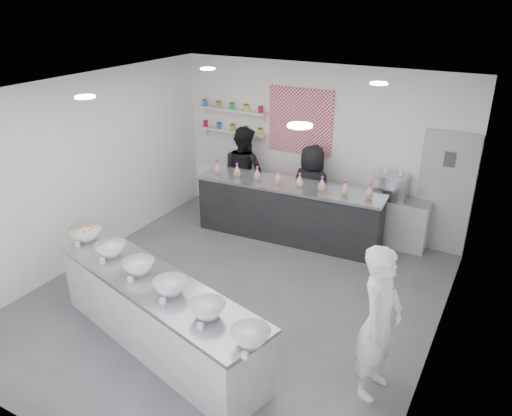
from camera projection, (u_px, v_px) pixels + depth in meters
The scene contains 26 objects.
floor at pixel (234, 298), 7.31m from camera, with size 6.00×6.00×0.00m, color #515156.
ceiling at pixel (229, 92), 6.10m from camera, with size 6.00×6.00×0.00m, color white.
back_wall at pixel (317, 147), 9.11m from camera, with size 5.50×5.50×0.00m, color white.
left_wall at pixel (84, 171), 7.93m from camera, with size 6.00×6.00×0.00m, color white.
right_wall at pixel (444, 252), 5.49m from camera, with size 6.00×6.00×0.00m, color white.
back_door at pixel (444, 194), 8.25m from camera, with size 0.88×0.04×2.10m, color #9F9E9C.
pattern_panel at pixel (300, 121), 9.06m from camera, with size 1.25×0.03×1.20m, color #AF001E.
jar_shelf_lower at pixel (233, 131), 9.77m from camera, with size 1.45×0.22×0.04m, color silver.
jar_shelf_upper at pixel (232, 110), 9.60m from camera, with size 1.45×0.22×0.04m, color silver.
preserve_jars at pixel (232, 117), 9.64m from camera, with size 1.45×0.10×0.56m, color #CB0537, non-canonical shape.
downlight_0 at pixel (85, 97), 5.93m from camera, with size 0.24×0.24×0.02m, color white.
downlight_1 at pixel (300, 126), 4.69m from camera, with size 0.24×0.24×0.02m, color white.
downlight_2 at pixel (208, 69), 8.01m from camera, with size 0.24×0.24×0.02m, color white.
downlight_3 at pixel (379, 83), 6.77m from camera, with size 0.24×0.24×0.02m, color white.
prep_counter at pixel (157, 314), 6.17m from camera, with size 3.39×0.77×0.93m, color #A5A4A0.
back_bar at pixel (288, 213), 8.84m from camera, with size 3.35×0.61×1.04m, color black.
sneeze_guard at pixel (282, 183), 8.33m from camera, with size 3.30×0.01×0.28m, color white.
espresso_ledge at pixel (392, 221), 8.67m from camera, with size 1.20×0.38×0.89m, color #A5A4A0.
espresso_machine at pixel (392, 186), 8.45m from camera, with size 0.52×0.36×0.40m, color #93969E.
cup_stacks at pixel (377, 185), 8.57m from camera, with size 0.24×0.24×0.34m, color #CFAE85, non-canonical shape.
prep_bowls at pixel (154, 277), 5.95m from camera, with size 3.66×0.51×0.16m, color white, non-canonical shape.
label_cards at pixel (134, 305), 5.51m from camera, with size 3.31×0.04×0.07m, color white, non-canonical shape.
cookie_bags at pixel (289, 178), 8.58m from camera, with size 2.94×0.14×0.26m, color #FF92C9, non-canonical shape.
woman_prep at pixel (379, 323), 5.30m from camera, with size 0.66×0.43×1.81m, color white.
staff_left at pixel (244, 173), 9.62m from camera, with size 0.88×0.69×1.81m, color black.
staff_right at pixel (311, 189), 9.03m from camera, with size 0.81×0.53×1.65m, color black.
Camera 1 is at (3.27, -5.23, 4.16)m, focal length 35.00 mm.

